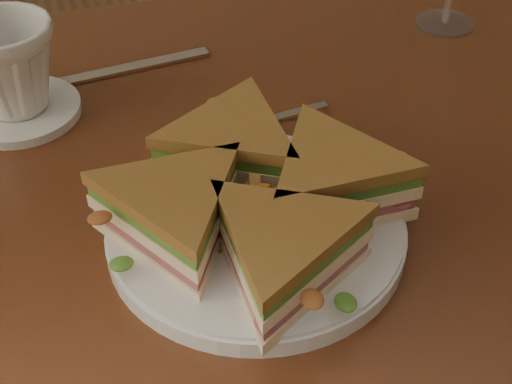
# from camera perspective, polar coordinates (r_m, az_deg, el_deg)

# --- Properties ---
(table) EXTENTS (1.20, 0.80, 0.75)m
(table) POSITION_cam_1_polar(r_m,az_deg,el_deg) (0.73, -2.19, -5.43)
(table) COLOR #3C1B0D
(table) RESTS_ON ground
(plate) EXTENTS (0.25, 0.25, 0.02)m
(plate) POSITION_cam_1_polar(r_m,az_deg,el_deg) (0.60, 0.00, -3.04)
(plate) COLOR white
(plate) RESTS_ON table
(sandwich_wedges) EXTENTS (0.28, 0.28, 0.06)m
(sandwich_wedges) POSITION_cam_1_polar(r_m,az_deg,el_deg) (0.58, 0.00, -0.38)
(sandwich_wedges) COLOR #FFE6BC
(sandwich_wedges) RESTS_ON plate
(crisps_mound) EXTENTS (0.09, 0.09, 0.05)m
(crisps_mound) POSITION_cam_1_polar(r_m,az_deg,el_deg) (0.58, 0.00, -0.68)
(crisps_mound) COLOR orange
(crisps_mound) RESTS_ON plate
(spoon) EXTENTS (0.18, 0.05, 0.01)m
(spoon) POSITION_cam_1_polar(r_m,az_deg,el_deg) (0.71, -3.98, 4.45)
(spoon) COLOR silver
(spoon) RESTS_ON table
(knife) EXTENTS (0.22, 0.04, 0.00)m
(knife) POSITION_cam_1_polar(r_m,az_deg,el_deg) (0.83, -11.43, 9.37)
(knife) COLOR silver
(knife) RESTS_ON table
(saucer) EXTENTS (0.13, 0.13, 0.01)m
(saucer) POSITION_cam_1_polar(r_m,az_deg,el_deg) (0.79, -18.36, 6.21)
(saucer) COLOR white
(saucer) RESTS_ON table
(coffee_cup) EXTENTS (0.13, 0.13, 0.09)m
(coffee_cup) POSITION_cam_1_polar(r_m,az_deg,el_deg) (0.76, -19.18, 9.44)
(coffee_cup) COLOR white
(coffee_cup) RESTS_ON saucer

